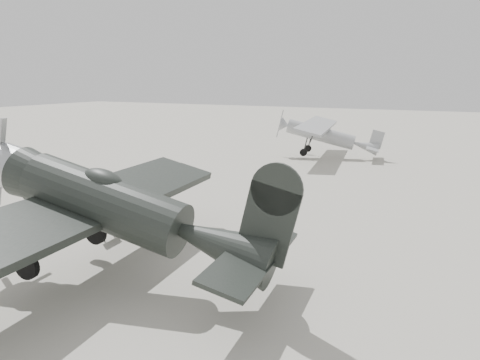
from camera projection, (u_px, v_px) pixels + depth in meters
name	position (u px, v px, depth m)	size (l,w,h in m)	color
ground	(165.00, 228.00, 19.03)	(160.00, 160.00, 0.00)	#ACA999
lowwing_monoplane	(119.00, 209.00, 13.36)	(9.73, 13.62, 4.38)	black
highwing_monoplane	(325.00, 132.00, 35.66)	(7.93, 11.11, 3.13)	gray
sign_board	(108.00, 219.00, 17.64)	(0.16, 0.90, 1.30)	#333333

